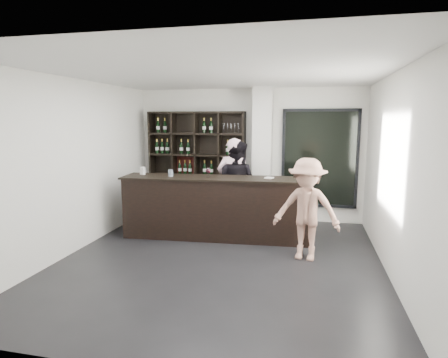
% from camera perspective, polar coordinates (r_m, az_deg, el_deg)
% --- Properties ---
extents(floor, '(5.00, 5.50, 0.01)m').
position_cam_1_polar(floor, '(6.10, -0.65, -12.38)').
color(floor, black).
rests_on(floor, ground).
extents(wine_shelf, '(2.20, 0.35, 2.40)m').
position_cam_1_polar(wine_shelf, '(8.52, -4.16, 2.12)').
color(wine_shelf, black).
rests_on(wine_shelf, floor).
extents(structural_column, '(0.40, 0.40, 2.90)m').
position_cam_1_polar(structural_column, '(8.08, 5.86, 3.51)').
color(structural_column, silver).
rests_on(structural_column, floor).
extents(glass_panel, '(1.60, 0.08, 2.10)m').
position_cam_1_polar(glass_panel, '(8.25, 14.36, 3.04)').
color(glass_panel, black).
rests_on(glass_panel, floor).
extents(tasting_counter, '(3.53, 0.73, 1.16)m').
position_cam_1_polar(tasting_counter, '(7.05, -1.24, -4.39)').
color(tasting_counter, black).
rests_on(tasting_counter, floor).
extents(taster_pink, '(0.73, 0.53, 1.86)m').
position_cam_1_polar(taster_pink, '(7.62, 1.49, -0.72)').
color(taster_pink, '#FFCED8').
rests_on(taster_pink, floor).
extents(taster_black, '(1.04, 0.91, 1.81)m').
position_cam_1_polar(taster_black, '(7.62, 1.86, -0.93)').
color(taster_black, black).
rests_on(taster_black, floor).
extents(customer, '(1.14, 0.77, 1.63)m').
position_cam_1_polar(customer, '(6.08, 12.46, -4.54)').
color(customer, tan).
rests_on(customer, floor).
extents(wine_glass, '(0.10, 0.10, 0.21)m').
position_cam_1_polar(wine_glass, '(6.91, -2.41, 1.10)').
color(wine_glass, white).
rests_on(wine_glass, tasting_counter).
extents(spit_cup, '(0.11, 0.11, 0.13)m').
position_cam_1_polar(spit_cup, '(7.11, -8.12, 0.91)').
color(spit_cup, silver).
rests_on(spit_cup, tasting_counter).
extents(napkin_stack, '(0.17, 0.17, 0.02)m').
position_cam_1_polar(napkin_stack, '(6.84, 6.89, 0.17)').
color(napkin_stack, white).
rests_on(napkin_stack, tasting_counter).
extents(card_stand, '(0.11, 0.09, 0.15)m').
position_cam_1_polar(card_stand, '(7.44, -12.31, 1.24)').
color(card_stand, white).
rests_on(card_stand, tasting_counter).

